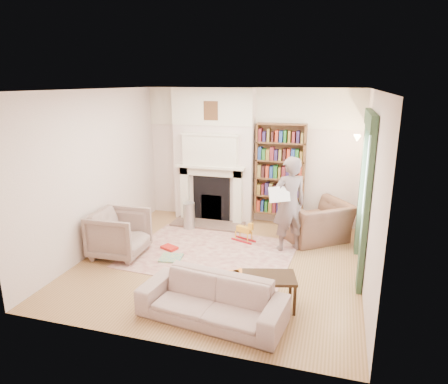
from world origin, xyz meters
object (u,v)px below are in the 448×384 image
(man_reading, at_px, (289,204))
(armchair_left, at_px, (119,234))
(armchair_reading, at_px, (316,222))
(sofa, at_px, (212,300))
(paraffin_heater, at_px, (189,216))
(rocking_horse, at_px, (244,232))
(bookcase, at_px, (280,170))
(coffee_table, at_px, (269,291))

(man_reading, bearing_deg, armchair_left, -11.90)
(armchair_reading, height_order, armchair_left, armchair_left)
(sofa, bearing_deg, paraffin_heater, 123.61)
(man_reading, height_order, rocking_horse, man_reading)
(man_reading, height_order, paraffin_heater, man_reading)
(paraffin_heater, height_order, rocking_horse, paraffin_heater)
(bookcase, height_order, sofa, bookcase)
(bookcase, height_order, rocking_horse, bookcase)
(armchair_reading, bearing_deg, sofa, 33.31)
(bookcase, relative_size, paraffin_heater, 3.36)
(armchair_reading, height_order, coffee_table, armchair_reading)
(bookcase, height_order, man_reading, bookcase)
(armchair_reading, height_order, rocking_horse, armchair_reading)
(coffee_table, relative_size, rocking_horse, 1.56)
(armchair_left, distance_m, rocking_horse, 2.26)
(sofa, xyz_separation_m, paraffin_heater, (-1.44, 2.95, 0.00))
(man_reading, distance_m, rocking_horse, 1.07)
(armchair_left, xyz_separation_m, man_reading, (2.75, 1.05, 0.45))
(bookcase, distance_m, coffee_table, 3.41)
(rocking_horse, bearing_deg, armchair_left, -127.45)
(bookcase, distance_m, armchair_reading, 1.34)
(paraffin_heater, bearing_deg, armchair_left, -113.73)
(coffee_table, distance_m, paraffin_heater, 3.22)
(sofa, xyz_separation_m, rocking_horse, (-0.21, 2.59, -0.07))
(sofa, xyz_separation_m, coffee_table, (0.63, 0.49, -0.05))
(armchair_reading, xyz_separation_m, paraffin_heater, (-2.52, -0.10, -0.10))
(man_reading, bearing_deg, bookcase, -106.93)
(armchair_left, xyz_separation_m, coffee_table, (2.75, -0.91, -0.17))
(armchair_reading, xyz_separation_m, rocking_horse, (-1.29, -0.46, -0.17))
(armchair_reading, distance_m, paraffin_heater, 2.52)
(sofa, relative_size, coffee_table, 2.65)
(bookcase, height_order, coffee_table, bookcase)
(armchair_reading, bearing_deg, coffee_table, 42.95)
(armchair_reading, relative_size, paraffin_heater, 2.07)
(armchair_reading, distance_m, armchair_left, 3.60)
(armchair_left, xyz_separation_m, sofa, (2.12, -1.40, -0.13))
(bookcase, bearing_deg, paraffin_heater, -154.96)
(armchair_reading, bearing_deg, armchair_left, -9.89)
(bookcase, bearing_deg, rocking_horse, -112.36)
(armchair_reading, xyz_separation_m, sofa, (-1.08, -3.05, -0.10))
(armchair_left, relative_size, sofa, 0.47)
(coffee_table, bearing_deg, man_reading, 75.36)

